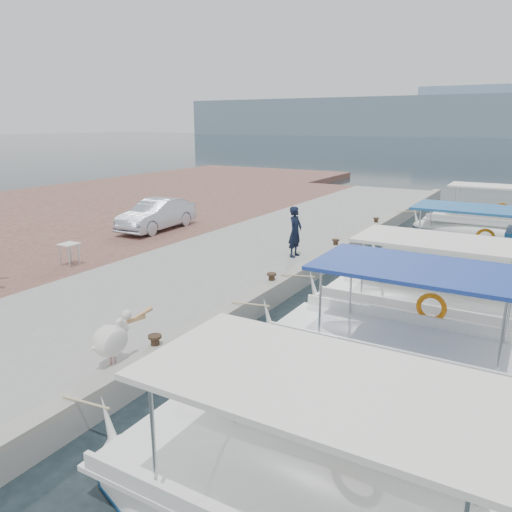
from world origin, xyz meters
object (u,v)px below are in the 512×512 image
at_px(fishing_caique_e, 491,231).
at_px(pelican, 113,339).
at_px(fishing_caique_b, 402,361).
at_px(fishing_caique_c, 426,318).
at_px(fisherman, 295,232).
at_px(fishing_caique_d, 473,266).
at_px(parked_car, 157,215).

xyz_separation_m(fishing_caique_e, pelican, (-4.77, -18.99, 0.91)).
distance_m(fishing_caique_e, pelican, 19.60).
distance_m(fishing_caique_b, fishing_caique_e, 15.27).
bearing_deg(pelican, fishing_caique_c, 54.99).
bearing_deg(fishing_caique_b, fisherman, 133.89).
relative_size(fishing_caique_e, fisherman, 4.09).
xyz_separation_m(fishing_caique_d, pelican, (-4.89, -12.02, 0.84)).
xyz_separation_m(fishing_caique_c, fishing_caique_e, (0.27, 12.56, 0.00)).
bearing_deg(fishing_caique_b, pelican, -140.87).
relative_size(fisherman, parked_car, 0.44).
bearing_deg(fishing_caique_b, parked_car, 152.59).
bearing_deg(fisherman, parked_car, 81.75).
relative_size(fishing_caique_c, fishing_caique_e, 0.93).
xyz_separation_m(fishing_caique_c, pelican, (-4.50, -6.43, 0.91)).
distance_m(fishing_caique_b, pelican, 5.96).
distance_m(fishing_caique_e, fisherman, 11.37).
height_order(fishing_caique_c, fisherman, fisherman).
bearing_deg(pelican, fishing_caique_e, 75.90).
relative_size(pelican, parked_car, 0.33).
bearing_deg(pelican, fisherman, 93.36).
bearing_deg(parked_car, fishing_caique_e, 33.08).
relative_size(fishing_caique_b, pelican, 5.04).
relative_size(pelican, fisherman, 0.77).
distance_m(fishing_caique_d, fisherman, 6.31).
distance_m(fishing_caique_c, parked_car, 12.75).
height_order(fishing_caique_d, pelican, fishing_caique_d).
distance_m(fishing_caique_b, fisherman, 7.46).
bearing_deg(parked_car, fishing_caique_d, 6.30).
relative_size(fishing_caique_d, parked_car, 1.80).
xyz_separation_m(fishing_caique_c, fisherman, (-5.03, 2.59, 1.25)).
relative_size(fishing_caique_d, pelican, 5.36).
bearing_deg(fishing_caique_c, pelican, -125.01).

